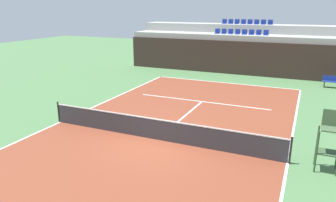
{
  "coord_description": "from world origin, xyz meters",
  "views": [
    {
      "loc": [
        5.71,
        -11.64,
        5.64
      ],
      "look_at": [
        -0.35,
        2.0,
        1.2
      ],
      "focal_mm": 34.01,
      "sensor_mm": 36.0,
      "label": 1
    }
  ],
  "objects": [
    {
      "name": "sideline_right",
      "position": [
        5.45,
        0.0,
        0.01
      ],
      "size": [
        0.1,
        24.0,
        0.0
      ],
      "primitive_type": "cube",
      "color": "white",
      "rests_on": "court_surface"
    },
    {
      "name": "stands_tier_lower",
      "position": [
        0.0,
        16.93,
        1.65
      ],
      "size": [
        20.03,
        2.4,
        3.3
      ],
      "primitive_type": "cube",
      "color": "#9E9E99",
      "rests_on": "ground_plane"
    },
    {
      "name": "back_wall",
      "position": [
        0.0,
        15.58,
        1.42
      ],
      "size": [
        20.03,
        0.3,
        2.84
      ],
      "primitive_type": "cube",
      "color": "#33231E",
      "rests_on": "ground_plane"
    },
    {
      "name": "seating_row_upper",
      "position": [
        0.0,
        19.43,
        4.19
      ],
      "size": [
        4.71,
        0.44,
        0.44
      ],
      "color": "navy",
      "rests_on": "stands_tier_upper"
    },
    {
      "name": "centre_service_line",
      "position": [
        0.0,
        3.2,
        0.01
      ],
      "size": [
        0.1,
        6.4,
        0.0
      ],
      "primitive_type": "cube",
      "color": "white",
      "rests_on": "court_surface"
    },
    {
      "name": "tennis_net",
      "position": [
        0.0,
        0.0,
        0.51
      ],
      "size": [
        11.08,
        0.08,
        1.07
      ],
      "color": "black",
      "rests_on": "court_surface"
    },
    {
      "name": "ground_plane",
      "position": [
        0.0,
        0.0,
        0.0
      ],
      "size": [
        80.0,
        80.0,
        0.0
      ],
      "primitive_type": "plane",
      "color": "#477042"
    },
    {
      "name": "service_line_far",
      "position": [
        0.0,
        6.4,
        0.01
      ],
      "size": [
        8.26,
        0.1,
        0.0
      ],
      "primitive_type": "cube",
      "color": "white",
      "rests_on": "court_surface"
    },
    {
      "name": "stands_tier_upper",
      "position": [
        0.0,
        19.33,
        2.03
      ],
      "size": [
        20.03,
        2.4,
        4.06
      ],
      "primitive_type": "cube",
      "color": "#9E9E99",
      "rests_on": "ground_plane"
    },
    {
      "name": "baseline_far",
      "position": [
        0.0,
        11.95,
        0.01
      ],
      "size": [
        11.0,
        0.1,
        0.0
      ],
      "primitive_type": "cube",
      "color": "white",
      "rests_on": "court_surface"
    },
    {
      "name": "sideline_left",
      "position": [
        -5.45,
        0.0,
        0.01
      ],
      "size": [
        0.1,
        24.0,
        0.0
      ],
      "primitive_type": "cube",
      "color": "white",
      "rests_on": "court_surface"
    },
    {
      "name": "seating_row_lower",
      "position": [
        0.0,
        17.03,
        3.43
      ],
      "size": [
        4.71,
        0.44,
        0.44
      ],
      "color": "navy",
      "rests_on": "stands_tier_lower"
    },
    {
      "name": "umpire_chair",
      "position": [
        6.7,
        0.06,
        1.19
      ],
      "size": [
        0.76,
        0.66,
        2.2
      ],
      "color": "#334C2D",
      "rests_on": "ground_plane"
    },
    {
      "name": "player_bench",
      "position": [
        7.57,
        13.64,
        0.51
      ],
      "size": [
        1.5,
        0.4,
        0.85
      ],
      "color": "navy",
      "rests_on": "ground_plane"
    },
    {
      "name": "court_surface",
      "position": [
        0.0,
        0.0,
        0.01
      ],
      "size": [
        11.0,
        24.0,
        0.01
      ],
      "primitive_type": "cube",
      "color": "brown",
      "rests_on": "ground_plane"
    }
  ]
}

